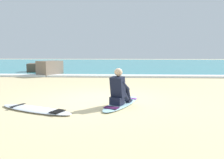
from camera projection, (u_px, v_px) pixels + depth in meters
ground_plane at (100, 100)px, 6.95m from camera, size 80.00×80.00×0.00m
sea at (119, 64)px, 27.08m from camera, size 80.00×28.00×0.10m
breaking_foam at (112, 76)px, 13.50m from camera, size 80.00×0.90×0.11m
surfboard_main at (122, 103)px, 6.39m from camera, size 1.25×2.18×0.08m
surfer_seated at (119, 90)px, 6.15m from camera, size 0.62×0.77×0.95m
surfboard_spare_near at (35, 109)px, 5.73m from camera, size 2.22×1.37×0.08m
rock_outcrop_distant at (45, 68)px, 15.17m from camera, size 2.84×3.52×0.90m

